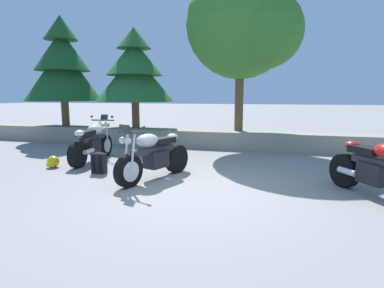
{
  "coord_description": "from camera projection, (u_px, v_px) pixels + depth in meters",
  "views": [
    {
      "loc": [
        1.36,
        -5.35,
        1.69
      ],
      "look_at": [
        -0.5,
        1.2,
        0.65
      ],
      "focal_mm": 29.46,
      "sensor_mm": 36.0,
      "label": 1
    }
  ],
  "objects": [
    {
      "name": "ground_plane",
      "position": [
        200.0,
        190.0,
        5.71
      ],
      "size": [
        120.0,
        120.0,
        0.0
      ],
      "primitive_type": "plane",
      "color": "gray"
    },
    {
      "name": "stone_wall",
      "position": [
        237.0,
        140.0,
        10.24
      ],
      "size": [
        36.0,
        0.8,
        0.55
      ],
      "primitive_type": "cube",
      "color": "gray",
      "rests_on": "ground"
    },
    {
      "name": "motorcycle_white_near_left",
      "position": [
        93.0,
        143.0,
        8.15
      ],
      "size": [
        0.67,
        2.07,
        1.18
      ],
      "color": "black",
      "rests_on": "ground"
    },
    {
      "name": "motorcycle_silver_centre",
      "position": [
        154.0,
        156.0,
        6.38
      ],
      "size": [
        0.96,
        1.99,
        1.18
      ],
      "color": "black",
      "rests_on": "ground"
    },
    {
      "name": "motorcycle_red_far_right",
      "position": [
        378.0,
        170.0,
        5.15
      ],
      "size": [
        1.24,
        1.84,
        1.18
      ],
      "color": "black",
      "rests_on": "ground"
    },
    {
      "name": "rider_backpack",
      "position": [
        99.0,
        162.0,
        6.94
      ],
      "size": [
        0.31,
        0.27,
        0.47
      ],
      "color": "black",
      "rests_on": "ground"
    },
    {
      "name": "rider_helmet",
      "position": [
        53.0,
        162.0,
        7.5
      ],
      "size": [
        0.28,
        0.28,
        0.28
      ],
      "color": "yellow",
      "rests_on": "ground"
    },
    {
      "name": "pine_tree_far_left",
      "position": [
        62.0,
        65.0,
        11.81
      ],
      "size": [
        2.8,
        2.8,
        4.1
      ],
      "color": "brown",
      "rests_on": "stone_wall"
    },
    {
      "name": "pine_tree_mid_left",
      "position": [
        134.0,
        71.0,
        11.08
      ],
      "size": [
        2.76,
        2.76,
        3.51
      ],
      "color": "brown",
      "rests_on": "stone_wall"
    },
    {
      "name": "leafy_tree_mid_right",
      "position": [
        246.0,
        25.0,
        9.81
      ],
      "size": [
        3.65,
        3.48,
        5.15
      ],
      "color": "brown",
      "rests_on": "stone_wall"
    }
  ]
}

